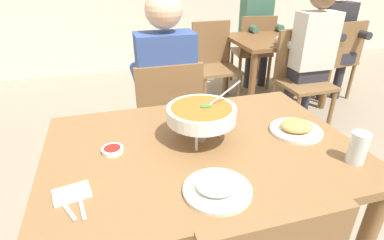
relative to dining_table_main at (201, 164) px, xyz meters
The scene contains 19 objects.
dining_table_main is the anchor object (origin of this frame).
chair_diner_main 0.76m from the dining_table_main, 90.00° to the left, with size 0.44×0.44×0.90m.
diner_main 0.79m from the dining_table_main, 90.00° to the left, with size 0.40×0.45×1.31m.
curry_bowl 0.23m from the dining_table_main, 75.34° to the left, with size 0.33×0.30×0.26m.
rice_plate 0.33m from the dining_table_main, 97.29° to the right, with size 0.24×0.24×0.06m.
appetizer_plate 0.48m from the dining_table_main, ahead, with size 0.24×0.24×0.06m.
sauce_dish 0.39m from the dining_table_main, behind, with size 0.09×0.09×0.02m.
napkin_folded 0.56m from the dining_table_main, 160.93° to the right, with size 0.12×0.08×0.02m, color white.
fork_utensil 0.60m from the dining_table_main, 156.95° to the right, with size 0.01×0.17×0.01m, color silver.
spoon_utensil 0.55m from the dining_table_main, 154.88° to the right, with size 0.01×0.17×0.01m, color silver.
drink_glass 0.64m from the dining_table_main, 27.22° to the right, with size 0.07×0.07×0.13m.
dining_table_far 2.33m from the dining_table_main, 51.67° to the left, with size 1.00×0.80×0.73m.
chair_bg_left 2.71m from the dining_table_main, 58.46° to the left, with size 0.50×0.50×0.90m.
chair_bg_middle 2.74m from the dining_table_main, 38.37° to the left, with size 0.49×0.49×0.90m.
chair_bg_right 1.90m from the dining_table_main, 42.75° to the left, with size 0.45×0.45×0.90m.
chair_bg_corner 2.08m from the dining_table_main, 68.69° to the left, with size 0.44×0.44×0.90m.
patron_bg_left 2.81m from the dining_table_main, 58.37° to the left, with size 0.40×0.45×1.31m.
patron_bg_middle 2.77m from the dining_table_main, 39.79° to the left, with size 0.40×0.45×1.31m.
patron_bg_right 1.95m from the dining_table_main, 41.44° to the left, with size 0.40×0.45×1.31m.
Camera 1 is at (-0.35, -1.06, 1.43)m, focal length 28.23 mm.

